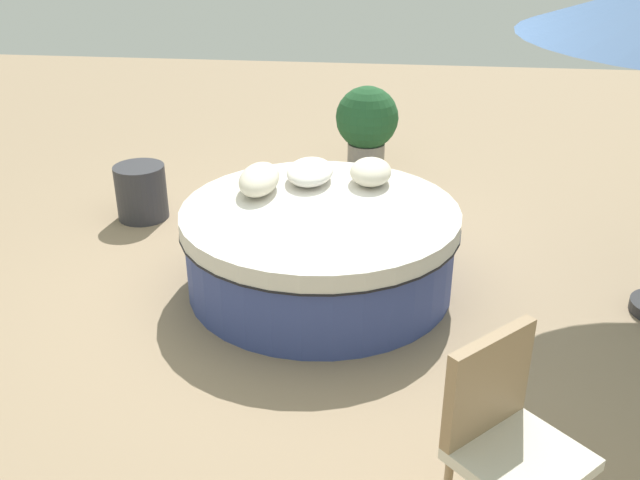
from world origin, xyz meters
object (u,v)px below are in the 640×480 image
patio_chair (505,427)px  throw_pillow_2 (259,179)px  planter (367,123)px  round_bed (320,247)px  throw_pillow_1 (310,172)px  throw_pillow_0 (371,172)px  side_table (141,192)px

patio_chair → throw_pillow_2: bearing=-101.3°
patio_chair → planter: bearing=-123.9°
round_bed → throw_pillow_2: throw_pillow_2 is taller
throw_pillow_1 → patio_chair: patio_chair is taller
throw_pillow_0 → throw_pillow_1: (-0.01, 0.48, -0.02)m
planter → side_table: bearing=127.2°
throw_pillow_0 → planter: (2.02, 0.14, -0.21)m
round_bed → planter: 2.59m
round_bed → patio_chair: patio_chair is taller
round_bed → planter: size_ratio=2.24×
round_bed → throw_pillow_1: 0.68m
planter → throw_pillow_2: bearing=163.2°
round_bed → planter: (2.57, -0.20, 0.19)m
throw_pillow_0 → throw_pillow_1: throw_pillow_0 is taller
throw_pillow_0 → side_table: (0.53, 2.11, -0.49)m
throw_pillow_2 → side_table: throw_pillow_2 is taller
throw_pillow_2 → patio_chair: patio_chair is taller
throw_pillow_1 → side_table: bearing=71.5°
throw_pillow_0 → patio_chair: (-2.70, -0.74, -0.18)m
throw_pillow_0 → round_bed: bearing=148.4°
patio_chair → side_table: (3.23, 2.85, -0.31)m
round_bed → side_table: bearing=58.7°
throw_pillow_1 → round_bed: bearing=-165.0°
patio_chair → side_table: size_ratio=1.95×
throw_pillow_0 → planter: size_ratio=0.50×
throw_pillow_0 → patio_chair: 2.80m
throw_pillow_1 → side_table: throw_pillow_1 is taller
throw_pillow_2 → side_table: bearing=57.6°
patio_chair → throw_pillow_0: bearing=-119.1°
round_bed → throw_pillow_0: bearing=-31.6°
throw_pillow_0 → side_table: bearing=75.9°
throw_pillow_0 → throw_pillow_2: (-0.28, 0.84, 0.01)m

